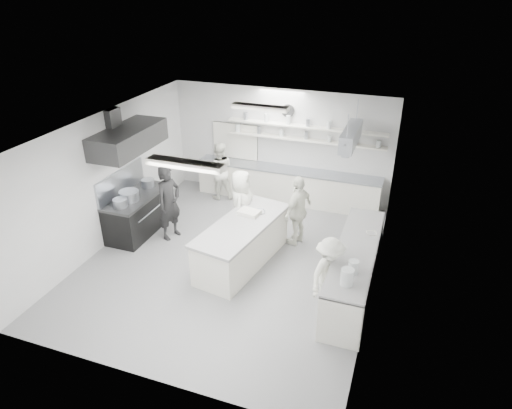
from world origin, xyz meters
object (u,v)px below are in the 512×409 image
(stove, at_px, (138,214))
(right_counter, at_px, (354,270))
(prep_island, at_px, (242,244))
(cook_back, at_px, (219,171))
(cook_stove, at_px, (169,203))
(back_counter, at_px, (287,185))

(stove, distance_m, right_counter, 5.28)
(stove, distance_m, prep_island, 2.88)
(prep_island, distance_m, cook_back, 3.30)
(cook_stove, xyz_separation_m, cook_back, (0.24, 2.32, -0.09))
(stove, distance_m, back_counter, 4.03)
(back_counter, distance_m, cook_stove, 3.46)
(stove, relative_size, cook_back, 1.12)
(right_counter, distance_m, cook_back, 5.10)
(back_counter, bearing_deg, cook_back, -166.02)
(right_counter, height_order, cook_stove, cook_stove)
(prep_island, distance_m, cook_stove, 2.08)
(right_counter, bearing_deg, stove, 173.48)
(right_counter, distance_m, prep_island, 2.41)
(back_counter, bearing_deg, cook_stove, -126.37)
(stove, distance_m, cook_back, 2.62)
(right_counter, xyz_separation_m, prep_island, (-2.41, 0.17, -0.01))
(back_counter, height_order, right_counter, right_counter)
(stove, xyz_separation_m, cook_stove, (0.86, 0.03, 0.44))
(right_counter, bearing_deg, cook_stove, 171.77)
(right_counter, bearing_deg, prep_island, 175.86)
(prep_island, bearing_deg, cook_stove, 176.89)
(stove, relative_size, back_counter, 0.36)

